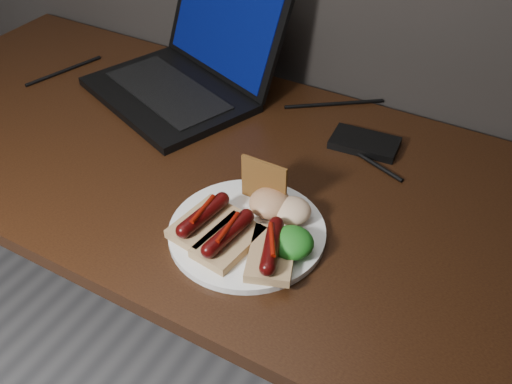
% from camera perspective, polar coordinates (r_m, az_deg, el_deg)
% --- Properties ---
extents(desk, '(1.40, 0.70, 0.75)m').
position_cam_1_polar(desk, '(1.21, -7.92, 1.19)').
color(desk, '#311A0C').
rests_on(desk, ground).
extents(laptop, '(0.46, 0.45, 0.25)m').
position_cam_1_polar(laptop, '(1.32, -6.76, 12.21)').
color(laptop, black).
rests_on(laptop, desk).
extents(hard_drive, '(0.14, 0.09, 0.02)m').
position_cam_1_polar(hard_drive, '(1.16, 10.81, 4.84)').
color(hard_drive, black).
rests_on(hard_drive, desk).
extents(desk_cables, '(0.88, 0.37, 0.01)m').
position_cam_1_polar(desk_cables, '(1.26, -3.45, 8.52)').
color(desk_cables, black).
rests_on(desk_cables, desk).
extents(plate, '(0.32, 0.32, 0.01)m').
position_cam_1_polar(plate, '(0.95, -0.90, -3.98)').
color(plate, white).
rests_on(plate, desk).
extents(bread_sausage_left, '(0.08, 0.12, 0.04)m').
position_cam_1_polar(bread_sausage_left, '(0.94, -5.25, -2.78)').
color(bread_sausage_left, tan).
rests_on(bread_sausage_left, plate).
extents(bread_sausage_center, '(0.08, 0.12, 0.04)m').
position_cam_1_polar(bread_sausage_center, '(0.90, -2.78, -4.63)').
color(bread_sausage_center, tan).
rests_on(bread_sausage_center, plate).
extents(bread_sausage_right, '(0.11, 0.13, 0.04)m').
position_cam_1_polar(bread_sausage_right, '(0.88, 1.59, -5.85)').
color(bread_sausage_right, tan).
rests_on(bread_sausage_right, plate).
extents(crispbread, '(0.09, 0.01, 0.08)m').
position_cam_1_polar(crispbread, '(0.97, 0.81, 1.00)').
color(crispbread, brown).
rests_on(crispbread, plate).
extents(salad_greens, '(0.07, 0.07, 0.04)m').
position_cam_1_polar(salad_greens, '(0.89, 3.59, -5.07)').
color(salad_greens, '#1B5E12').
rests_on(salad_greens, plate).
extents(salsa_mound, '(0.07, 0.07, 0.04)m').
position_cam_1_polar(salsa_mound, '(0.96, 1.42, -1.09)').
color(salsa_mound, '#A32F10').
rests_on(salsa_mound, plate).
extents(coleslaw_mound, '(0.06, 0.06, 0.04)m').
position_cam_1_polar(coleslaw_mound, '(0.95, 3.64, -1.87)').
color(coleslaw_mound, white).
rests_on(coleslaw_mound, plate).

